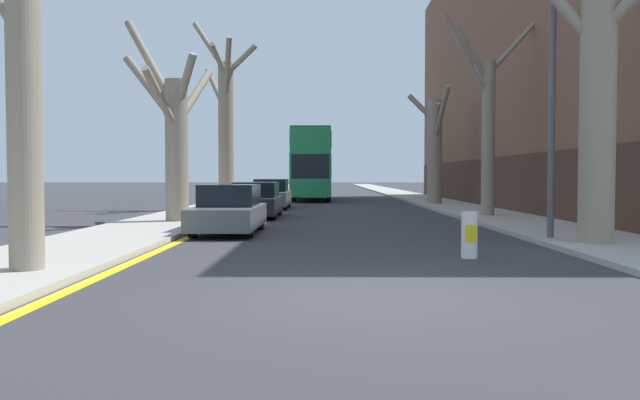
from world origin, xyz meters
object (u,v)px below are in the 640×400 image
at_px(lamp_post, 549,39).
at_px(street_tree_left_1, 174,135).
at_px(street_tree_left_2, 225,123).
at_px(street_tree_right_1, 487,121).
at_px(parked_car_0, 229,210).
at_px(parked_car_1, 256,201).
at_px(double_decker_bus, 312,161).
at_px(parked_car_2, 271,195).
at_px(street_tree_right_2, 435,147).
at_px(street_tree_left_0, 19,29).
at_px(traffic_bollard, 469,235).
at_px(street_tree_right_0, 601,75).

bearing_deg(lamp_post, street_tree_left_1, 151.60).
distance_m(street_tree_left_2, street_tree_right_1, 12.34).
distance_m(parked_car_0, parked_car_1, 6.68).
bearing_deg(double_decker_bus, parked_car_2, -99.49).
xyz_separation_m(street_tree_right_2, lamp_post, (-0.56, -18.92, 1.73)).
relative_size(street_tree_left_2, street_tree_right_2, 1.46).
bearing_deg(street_tree_left_0, parked_car_0, 74.61).
distance_m(street_tree_right_1, parked_car_1, 9.41).
distance_m(street_tree_right_1, parked_car_2, 11.70).
bearing_deg(double_decker_bus, traffic_bollard, -82.78).
bearing_deg(street_tree_right_1, street_tree_right_2, 91.50).
distance_m(street_tree_right_1, double_decker_bus, 19.13).
bearing_deg(double_decker_bus, street_tree_right_1, -68.18).
height_order(parked_car_1, parked_car_2, parked_car_2).
bearing_deg(street_tree_left_2, street_tree_right_0, -55.26).
bearing_deg(street_tree_left_0, double_decker_bus, 83.01).
distance_m(street_tree_left_1, lamp_post, 11.97).
xyz_separation_m(street_tree_left_0, parked_car_2, (2.11, 21.10, -3.23)).
xyz_separation_m(street_tree_right_1, double_decker_bus, (-7.10, 17.73, -1.10)).
xyz_separation_m(street_tree_left_0, street_tree_left_1, (-0.21, 10.87, -0.93)).
relative_size(parked_car_0, parked_car_1, 0.96).
xyz_separation_m(street_tree_right_0, street_tree_right_2, (-0.18, 20.09, -0.69)).
bearing_deg(lamp_post, parked_car_2, 117.02).
height_order(street_tree_left_0, traffic_bollard, street_tree_left_0).
bearing_deg(street_tree_right_0, street_tree_left_2, 124.74).
bearing_deg(street_tree_left_1, street_tree_left_2, 88.40).
height_order(street_tree_right_1, parked_car_1, street_tree_right_1).
xyz_separation_m(parked_car_1, lamp_post, (8.08, -9.07, 4.25)).
height_order(street_tree_left_1, parked_car_2, street_tree_left_1).
distance_m(street_tree_left_2, parked_car_2, 4.22).
relative_size(street_tree_right_0, lamp_post, 0.91).
bearing_deg(street_tree_left_0, street_tree_right_2, 66.04).
xyz_separation_m(street_tree_left_1, street_tree_right_2, (10.95, 13.30, 0.18)).
bearing_deg(double_decker_bus, street_tree_left_0, -96.99).
distance_m(street_tree_left_0, street_tree_left_1, 10.91).
xyz_separation_m(street_tree_left_0, parked_car_0, (2.11, 7.65, -3.27)).
bearing_deg(street_tree_right_2, traffic_bollard, -98.07).
distance_m(street_tree_left_0, parked_car_2, 21.45).
relative_size(street_tree_right_1, lamp_post, 0.89).
height_order(parked_car_1, traffic_bollard, parked_car_1).
distance_m(street_tree_right_0, double_decker_bus, 28.68).
bearing_deg(lamp_post, street_tree_right_1, 84.72).
distance_m(street_tree_left_2, street_tree_right_2, 11.61).
bearing_deg(street_tree_right_0, street_tree_left_0, -159.50).
bearing_deg(parked_car_2, street_tree_right_2, 19.60).
distance_m(parked_car_0, traffic_bollard, 7.69).
distance_m(street_tree_right_0, lamp_post, 1.74).
relative_size(street_tree_right_1, parked_car_0, 1.87).
bearing_deg(street_tree_right_2, street_tree_left_2, -157.70).
bearing_deg(street_tree_left_0, lamp_post, 27.28).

